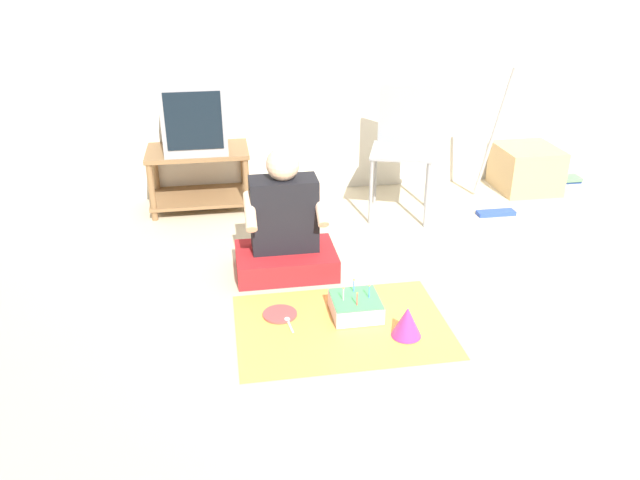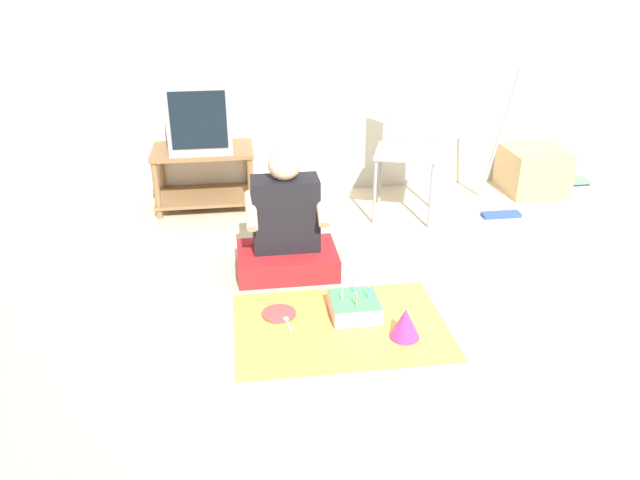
# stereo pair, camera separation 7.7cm
# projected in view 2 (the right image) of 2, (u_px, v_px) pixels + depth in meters

# --- Properties ---
(ground_plane) EXTENTS (16.00, 16.00, 0.00)m
(ground_plane) POSITION_uv_depth(u_px,v_px,m) (470.00, 317.00, 3.33)
(ground_plane) COLOR beige
(wall_back) EXTENTS (6.40, 0.06, 2.55)m
(wall_back) POSITION_uv_depth(u_px,v_px,m) (390.00, 22.00, 4.60)
(wall_back) COLOR beige
(wall_back) RESTS_ON ground_plane
(tv_stand) EXTENTS (0.73, 0.46, 0.45)m
(tv_stand) POSITION_uv_depth(u_px,v_px,m) (204.00, 172.00, 4.62)
(tv_stand) COLOR olive
(tv_stand) RESTS_ON ground_plane
(tv) EXTENTS (0.44, 0.45, 0.50)m
(tv) POSITION_uv_depth(u_px,v_px,m) (200.00, 115.00, 4.44)
(tv) COLOR #99999E
(tv) RESTS_ON tv_stand
(folding_chair) EXTENTS (0.54, 0.54, 0.90)m
(folding_chair) POSITION_uv_depth(u_px,v_px,m) (408.00, 141.00, 4.42)
(folding_chair) COLOR gray
(folding_chair) RESTS_ON ground_plane
(cardboard_box_stack) EXTENTS (0.45, 0.48, 0.35)m
(cardboard_box_stack) POSITION_uv_depth(u_px,v_px,m) (533.00, 170.00, 4.95)
(cardboard_box_stack) COLOR tan
(cardboard_box_stack) RESTS_ON ground_plane
(dust_mop) EXTENTS (0.28, 0.46, 1.07)m
(dust_mop) POSITION_uv_depth(u_px,v_px,m) (500.00, 173.00, 4.51)
(dust_mop) COLOR #2D4CB2
(dust_mop) RESTS_ON ground_plane
(book_pile) EXTENTS (0.19, 0.14, 0.08)m
(book_pile) POSITION_uv_depth(u_px,v_px,m) (577.00, 183.00, 5.07)
(book_pile) COLOR beige
(book_pile) RESTS_ON ground_plane
(person_seated) EXTENTS (0.59, 0.41, 0.84)m
(person_seated) POSITION_uv_depth(u_px,v_px,m) (286.00, 229.00, 3.70)
(person_seated) COLOR red
(person_seated) RESTS_ON ground_plane
(party_cloth) EXTENTS (1.10, 0.78, 0.01)m
(party_cloth) POSITION_uv_depth(u_px,v_px,m) (340.00, 326.00, 3.24)
(party_cloth) COLOR #EFA84C
(party_cloth) RESTS_ON ground_plane
(birthday_cake) EXTENTS (0.26, 0.26, 0.18)m
(birthday_cake) POSITION_uv_depth(u_px,v_px,m) (355.00, 307.00, 3.32)
(birthday_cake) COLOR silver
(birthday_cake) RESTS_ON party_cloth
(party_hat_blue) EXTENTS (0.15, 0.15, 0.16)m
(party_hat_blue) POSITION_uv_depth(u_px,v_px,m) (405.00, 323.00, 3.12)
(party_hat_blue) COLOR #CC338C
(party_hat_blue) RESTS_ON party_cloth
(paper_plate) EXTENTS (0.18, 0.18, 0.01)m
(paper_plate) POSITION_uv_depth(u_px,v_px,m) (279.00, 313.00, 3.34)
(paper_plate) COLOR #D84C4C
(paper_plate) RESTS_ON party_cloth
(plastic_spoon_near) EXTENTS (0.04, 0.15, 0.01)m
(plastic_spoon_near) POSITION_uv_depth(u_px,v_px,m) (287.00, 321.00, 3.27)
(plastic_spoon_near) COLOR white
(plastic_spoon_near) RESTS_ON party_cloth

